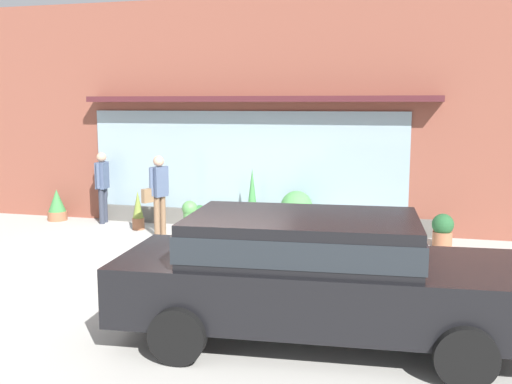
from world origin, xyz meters
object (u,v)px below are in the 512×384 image
object	(u,v)px
potted_plant_trailing_edge	(200,218)
fire_hydrant	(190,222)
potted_plant_window_left	(138,211)
pedestrian_passerby	(102,182)
potted_plant_doorstep	(296,210)
potted_plant_corner_tall	(443,229)
parked_car_black	(315,270)
potted_plant_window_right	(252,202)
potted_plant_low_front	(57,206)
pedestrian_with_handbag	(158,190)

from	to	relation	value
potted_plant_trailing_edge	fire_hydrant	bearing A→B (deg)	-79.27
potted_plant_window_left	pedestrian_passerby	bearing A→B (deg)	157.86
potted_plant_doorstep	potted_plant_corner_tall	size ratio (longest dim) A/B	1.45
parked_car_black	potted_plant_corner_tall	xyz separation A→B (m)	(1.61, 5.08, -0.51)
potted_plant_window_right	potted_plant_low_front	xyz separation A→B (m)	(-4.68, 0.11, -0.30)
pedestrian_passerby	potted_plant_trailing_edge	world-z (taller)	pedestrian_passerby
fire_hydrant	pedestrian_passerby	bearing A→B (deg)	150.93
potted_plant_low_front	potted_plant_trailing_edge	size ratio (longest dim) A/B	1.25
potted_plant_window_right	potted_plant_corner_tall	distance (m)	3.80
parked_car_black	potted_plant_window_left	xyz separation A→B (m)	(-4.61, 4.97, -0.43)
fire_hydrant	potted_plant_low_front	bearing A→B (deg)	158.91
potted_plant_low_front	pedestrian_passerby	bearing A→B (deg)	-0.29
pedestrian_with_handbag	potted_plant_trailing_edge	world-z (taller)	pedestrian_with_handbag
fire_hydrant	potted_plant_trailing_edge	xyz separation A→B (m)	(-0.21, 1.11, -0.13)
potted_plant_window_right	potted_plant_trailing_edge	bearing A→B (deg)	-166.41
fire_hydrant	parked_car_black	distance (m)	4.97
parked_car_black	potted_plant_trailing_edge	world-z (taller)	parked_car_black
pedestrian_with_handbag	fire_hydrant	bearing A→B (deg)	80.46
pedestrian_with_handbag	parked_car_black	distance (m)	6.01
potted_plant_window_right	potted_plant_corner_tall	xyz separation A→B (m)	(3.78, -0.21, -0.32)
potted_plant_low_front	potted_plant_doorstep	bearing A→B (deg)	-0.17
potted_plant_doorstep	potted_plant_window_right	bearing A→B (deg)	-173.99
pedestrian_with_handbag	pedestrian_passerby	distance (m)	1.94
parked_car_black	potted_plant_trailing_edge	xyz separation A→B (m)	(-3.23, 5.04, -0.51)
parked_car_black	potted_plant_doorstep	world-z (taller)	parked_car_black
potted_plant_window_right	potted_plant_trailing_edge	xyz separation A→B (m)	(-1.06, -0.26, -0.33)
fire_hydrant	pedestrian_with_handbag	world-z (taller)	pedestrian_with_handbag
pedestrian_passerby	potted_plant_window_left	distance (m)	1.27
potted_plant_window_left	potted_plant_trailing_edge	distance (m)	1.38
pedestrian_passerby	potted_plant_corner_tall	world-z (taller)	pedestrian_passerby
fire_hydrant	pedestrian_passerby	xyz separation A→B (m)	(-2.65, 1.47, 0.50)
potted_plant_low_front	potted_plant_window_right	bearing A→B (deg)	-1.38
parked_car_black	potted_plant_window_right	size ratio (longest dim) A/B	3.49
potted_plant_window_left	potted_plant_trailing_edge	bearing A→B (deg)	2.93
fire_hydrant	potted_plant_window_right	xyz separation A→B (m)	(0.85, 1.37, 0.20)
potted_plant_doorstep	potted_plant_corner_tall	bearing A→B (deg)	-6.19
pedestrian_passerby	potted_plant_window_right	size ratio (longest dim) A/B	1.18
potted_plant_window_left	potted_plant_corner_tall	xyz separation A→B (m)	(6.21, 0.11, -0.07)
pedestrian_passerby	potted_plant_doorstep	size ratio (longest dim) A/B	1.78
pedestrian_passerby	potted_plant_trailing_edge	bearing A→B (deg)	-104.61
pedestrian_passerby	pedestrian_with_handbag	bearing A→B (deg)	-122.40
pedestrian_with_handbag	potted_plant_trailing_edge	distance (m)	1.06
fire_hydrant	pedestrian_passerby	distance (m)	3.07
potted_plant_window_right	potted_plant_low_front	bearing A→B (deg)	178.62
pedestrian_with_handbag	potted_plant_window_right	size ratio (longest dim) A/B	1.21
potted_plant_window_right	potted_plant_corner_tall	size ratio (longest dim) A/B	2.17
pedestrian_passerby	potted_plant_doorstep	distance (m)	4.44
fire_hydrant	potted_plant_window_left	world-z (taller)	fire_hydrant
pedestrian_passerby	potted_plant_window_left	size ratio (longest dim) A/B	1.92
potted_plant_corner_tall	potted_plant_doorstep	bearing A→B (deg)	173.81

